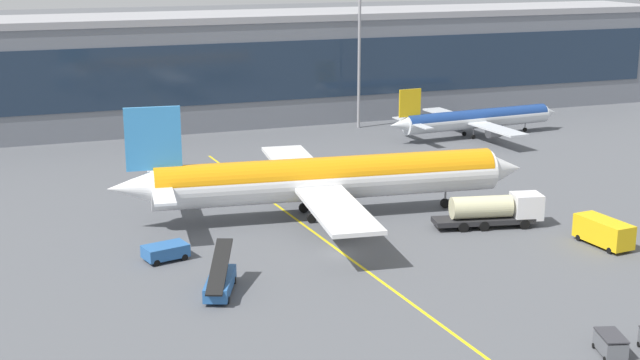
% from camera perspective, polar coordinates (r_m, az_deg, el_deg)
% --- Properties ---
extents(ground_plane, '(700.00, 700.00, 0.00)m').
position_cam_1_polar(ground_plane, '(79.86, 1.16, -4.79)').
color(ground_plane, '#515459').
extents(apron_lead_in_line, '(5.07, 79.88, 0.01)m').
position_cam_1_polar(apron_lead_in_line, '(81.73, 0.86, -4.32)').
color(apron_lead_in_line, yellow).
rests_on(apron_lead_in_line, ground_plane).
extents(terminal_building, '(162.28, 16.44, 16.93)m').
position_cam_1_polar(terminal_building, '(138.95, -7.94, 7.10)').
color(terminal_building, slate).
rests_on(terminal_building, ground_plane).
extents(main_airliner, '(43.44, 34.41, 12.13)m').
position_cam_1_polar(main_airliner, '(89.58, 0.35, 0.10)').
color(main_airliner, white).
rests_on(main_airliner, ground_plane).
extents(fuel_tanker, '(11.08, 4.63, 3.25)m').
position_cam_1_polar(fuel_tanker, '(88.57, 11.27, -1.91)').
color(fuel_tanker, '#232326').
rests_on(fuel_tanker, ground_plane).
extents(belt_loader, '(4.00, 6.90, 3.49)m').
position_cam_1_polar(belt_loader, '(71.14, -6.49, -6.55)').
color(belt_loader, '#285B9E').
rests_on(belt_loader, ground_plane).
extents(lavatory_truck, '(2.87, 6.00, 2.50)m').
position_cam_1_polar(lavatory_truck, '(85.72, 17.82, -3.14)').
color(lavatory_truck, yellow).
rests_on(lavatory_truck, ground_plane).
extents(pushback_tug, '(4.23, 3.13, 1.40)m').
position_cam_1_polar(pushback_tug, '(79.23, -9.92, -4.53)').
color(pushback_tug, '#285B9E').
rests_on(pushback_tug, ground_plane).
extents(baggage_cart_0, '(2.24, 2.98, 1.48)m').
position_cam_1_polar(baggage_cart_0, '(63.82, 18.30, -10.04)').
color(baggage_cart_0, '#595B60').
rests_on(baggage_cart_0, ground_plane).
extents(commuter_jet_far, '(28.81, 22.85, 7.76)m').
position_cam_1_polar(commuter_jet_far, '(130.37, 10.11, 3.92)').
color(commuter_jet_far, silver).
rests_on(commuter_jet_far, ground_plane).
extents(apron_light_mast_0, '(2.80, 0.50, 23.58)m').
position_cam_1_polar(apron_light_mast_0, '(133.60, 2.57, 9.21)').
color(apron_light_mast_0, gray).
rests_on(apron_light_mast_0, ground_plane).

